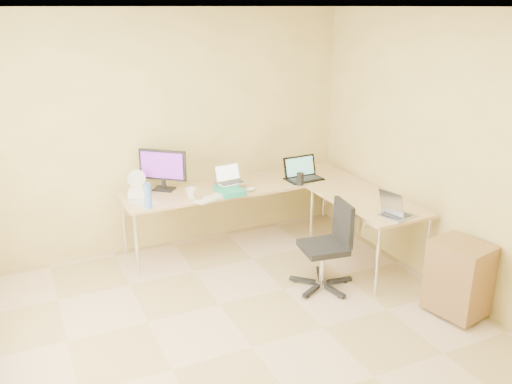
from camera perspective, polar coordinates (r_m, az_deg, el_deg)
name	(u,v)px	position (r m, az deg, el deg)	size (l,w,h in m)	color
floor	(252,347)	(4.50, -0.43, -16.18)	(4.50, 4.50, 0.00)	#D0B492
ceiling	(251,7)	(3.67, -0.54, 19.10)	(4.50, 4.50, 0.00)	white
wall_back	(166,133)	(5.94, -9.61, 6.23)	(4.50, 4.50, 0.00)	#DEC67A
wall_front	(506,381)	(2.28, 25.02, -17.80)	(4.50, 4.50, 0.00)	#DEC67A
wall_right	(467,162)	(5.10, 21.55, 2.99)	(4.50, 4.50, 0.00)	#DEC67A
desk_main	(242,215)	(6.08, -1.50, -2.42)	(2.65, 0.70, 0.73)	tan
desk_return	(365,232)	(5.74, 11.56, -4.19)	(0.70, 1.30, 0.73)	tan
monitor	(163,170)	(5.79, -9.87, 2.33)	(0.52, 0.17, 0.45)	black
book_stack	(230,190)	(5.68, -2.83, 0.17)	(0.25, 0.34, 0.06)	#1C8E70
laptop_center	(231,175)	(5.78, -2.69, 1.86)	(0.31, 0.24, 0.20)	#BABAC0
laptop_black	(304,169)	(6.10, 5.15, 2.47)	(0.41, 0.30, 0.26)	black
keyboard	(215,197)	(5.54, -4.43, -0.54)	(0.45, 0.13, 0.02)	silver
mouse	(251,189)	(5.73, -0.55, 0.31)	(0.11, 0.07, 0.04)	silver
mug	(191,193)	(5.57, -6.96, -0.07)	(0.11, 0.11, 0.10)	silver
cd_stack	(198,199)	(5.48, -6.21, -0.78)	(0.11, 0.11, 0.03)	white
water_bottle	(148,196)	(5.31, -11.43, -0.41)	(0.07, 0.07, 0.25)	#507FD0
papers	(145,203)	(5.49, -11.72, -1.17)	(0.21, 0.31, 0.01)	silver
white_box	(139,193)	(5.70, -12.33, -0.07)	(0.21, 0.15, 0.08)	white
desk_fan	(136,182)	(5.78, -12.64, 1.03)	(0.19, 0.19, 0.24)	white
black_cup	(300,179)	(5.93, 4.72, 1.39)	(0.08, 0.08, 0.14)	black
laptop_return	(398,205)	(5.19, 14.91, -1.36)	(0.26, 0.33, 0.22)	#A2A6BD
office_chair	(323,240)	(5.16, 7.18, -5.06)	(0.52, 0.52, 0.87)	black
cabinet	(459,278)	(5.06, 20.76, -8.51)	(0.38, 0.47, 0.65)	#AA803E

